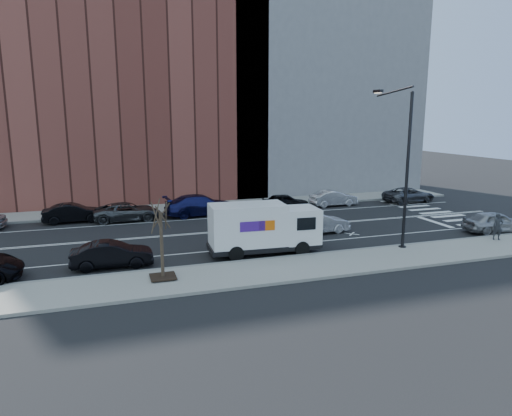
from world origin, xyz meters
TOP-DOWN VIEW (x-y plane):
  - ground at (0.00, 0.00)m, footprint 120.00×120.00m
  - sidewalk_near at (0.00, -8.80)m, footprint 44.00×3.60m
  - sidewalk_far at (0.00, 8.80)m, footprint 44.00×3.60m
  - curb_near at (0.00, -7.00)m, footprint 44.00×0.25m
  - curb_far at (0.00, 7.00)m, footprint 44.00×0.25m
  - crosswalk at (16.00, 0.00)m, footprint 3.00×14.00m
  - road_markings at (0.00, 0.00)m, footprint 40.00×8.60m
  - bldg_brick at (-8.00, 15.60)m, footprint 26.00×10.00m
  - bldg_concrete at (12.00, 15.60)m, footprint 20.00×10.00m
  - streetlight at (7.00, -6.91)m, footprint 0.44×4.02m
  - street_tree at (-7.00, -8.40)m, footprint 1.20×1.20m
  - fedex_van at (-1.02, -5.60)m, footprint 6.42×2.51m
  - far_parked_b at (-11.82, 6.09)m, footprint 4.33×1.70m
  - far_parked_c at (-8.00, 5.46)m, footprint 4.93×2.30m
  - far_parked_d at (-2.40, 5.61)m, footprint 5.83×2.72m
  - far_parked_e at (4.76, 5.57)m, footprint 4.14×2.13m
  - far_parked_f at (9.39, 5.88)m, footprint 4.21×1.58m
  - far_parked_g at (16.80, 5.41)m, footprint 4.91×2.48m
  - driving_sedan at (3.93, -2.40)m, footprint 4.32×1.82m
  - near_parked_rear_a at (-9.24, -5.50)m, footprint 4.15×1.56m
  - near_parked_front at (15.37, -5.88)m, footprint 4.42×2.26m
  - pedestrian at (13.57, -7.82)m, footprint 0.71×0.59m

SIDE VIEW (x-z plane):
  - ground at x=0.00m, z-range 0.00..0.00m
  - crosswalk at x=16.00m, z-range 0.00..0.01m
  - road_markings at x=0.00m, z-range 0.00..0.01m
  - sidewalk_near at x=0.00m, z-range 0.00..0.15m
  - sidewalk_far at x=0.00m, z-range 0.00..0.15m
  - curb_near at x=0.00m, z-range 0.00..0.17m
  - curb_far at x=0.00m, z-range 0.00..0.17m
  - far_parked_g at x=16.80m, z-range 0.00..1.33m
  - far_parked_e at x=4.76m, z-range 0.00..1.35m
  - near_parked_rear_a at x=-9.24m, z-range 0.00..1.35m
  - far_parked_c at x=-8.00m, z-range 0.00..1.37m
  - far_parked_f at x=9.39m, z-range 0.00..1.37m
  - driving_sedan at x=3.93m, z-range 0.00..1.39m
  - far_parked_b at x=-11.82m, z-range 0.00..1.40m
  - near_parked_front at x=15.37m, z-range 0.00..1.44m
  - far_parked_d at x=-2.40m, z-range 0.00..1.65m
  - pedestrian at x=13.57m, z-range 0.15..1.80m
  - street_tree at x=-7.00m, z-range -0.42..3.33m
  - fedex_van at x=-1.02m, z-range 0.07..2.96m
  - streetlight at x=7.00m, z-range 0.41..9.75m
  - bldg_brick at x=-8.00m, z-range 0.00..22.00m
  - bldg_concrete at x=12.00m, z-range 0.00..26.00m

